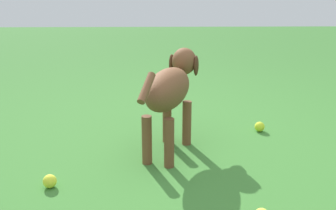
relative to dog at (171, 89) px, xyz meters
The scene contains 4 objects.
ground 0.42m from the dog, 150.53° to the left, with size 14.00×14.00×0.00m, color #38722D.
dog is the anchor object (origin of this frame).
tennis_ball_0 0.81m from the dog, 36.18° to the left, with size 0.07×0.07×0.07m, color yellow.
tennis_ball_2 0.75m from the dog, 154.14° to the right, with size 0.07×0.07×0.07m, color #C4DC2C.
Camera 1 is at (0.22, 2.07, 0.94)m, focal length 42.22 mm.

